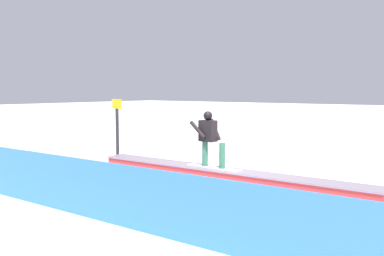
% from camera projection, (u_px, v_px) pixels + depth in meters
% --- Properties ---
extents(ground_plane, '(120.00, 120.00, 0.00)m').
position_uv_depth(ground_plane, '(222.00, 189.00, 9.69)').
color(ground_plane, white).
extents(grind_box, '(7.17, 0.94, 0.50)m').
position_uv_depth(grind_box, '(222.00, 180.00, 9.67)').
color(grind_box, red).
rests_on(grind_box, ground_plane).
extents(snowboarder, '(1.49, 0.42, 1.35)m').
position_uv_depth(snowboarder, '(209.00, 137.00, 9.80)').
color(snowboarder, silver).
rests_on(snowboarder, grind_box).
extents(safety_fence, '(9.47, 0.54, 1.08)m').
position_uv_depth(safety_fence, '(118.00, 195.00, 7.08)').
color(safety_fence, '#3C80DE').
rests_on(safety_fence, ground_plane).
extents(trail_marker, '(0.40, 0.10, 2.07)m').
position_uv_depth(trail_marker, '(117.00, 130.00, 12.83)').
color(trail_marker, '#262628').
rests_on(trail_marker, ground_plane).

